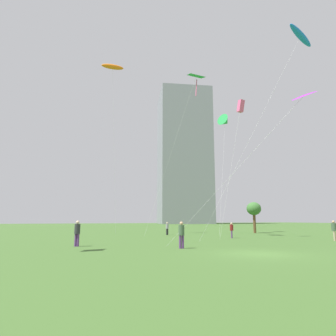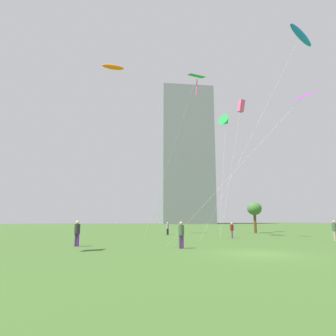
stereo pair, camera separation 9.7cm
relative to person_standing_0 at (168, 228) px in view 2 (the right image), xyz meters
name	(u,v)px [view 2 (the right image)]	position (x,y,z in m)	size (l,w,h in m)	color
ground	(258,254)	(-3.70, -21.56, -0.92)	(280.00, 280.00, 0.00)	#3D6028
person_standing_0	(168,228)	(0.00, 0.00, 0.00)	(0.35, 0.35, 1.59)	#2D2D33
person_standing_1	(77,231)	(-12.60, -12.42, 0.15)	(0.41, 0.41, 1.85)	#593372
person_standing_2	(232,229)	(3.60, -8.77, 0.01)	(0.36, 0.36, 1.61)	#593372
person_standing_3	(181,233)	(-6.29, -16.87, 0.12)	(0.40, 0.40, 1.80)	#593372
person_standing_5	(334,229)	(9.77, -16.00, 0.15)	(0.41, 0.41, 1.84)	tan
kite_flying_0	(113,67)	(-6.82, 3.87, 22.44)	(3.24, 1.82, 23.84)	silver
kite_flying_1	(226,121)	(10.95, 2.30, 16.26)	(6.79, 7.23, 18.31)	silver
kite_flying_2	(196,77)	(1.12, -6.09, 17.90)	(6.25, 4.62, 19.57)	silver
kite_flying_4	(241,106)	(5.03, -9.33, 13.67)	(4.15, 1.14, 15.37)	silver
kite_flying_5	(301,36)	(9.58, -14.27, 20.67)	(14.12, 3.56, 22.18)	silver
kite_flying_7	(303,96)	(1.59, -20.88, 9.79)	(9.60, 6.66, 11.32)	silver
park_tree_0	(254,209)	(13.69, -0.25, 2.47)	(2.07, 2.07, 4.44)	brown
distant_highrise_0	(184,157)	(47.77, 90.13, 30.39)	(23.09, 25.25, 62.61)	gray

